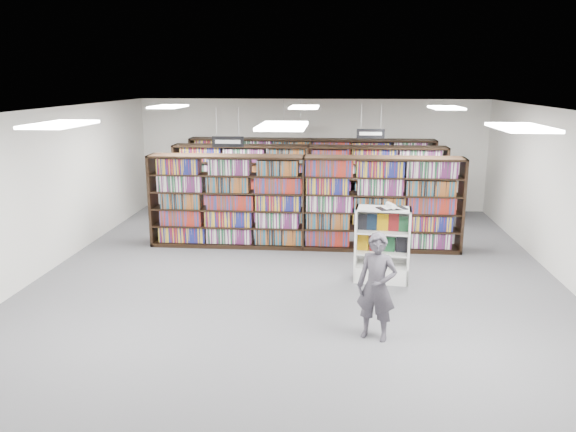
# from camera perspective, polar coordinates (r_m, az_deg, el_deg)

# --- Properties ---
(floor) EXTENTS (12.00, 12.00, 0.00)m
(floor) POSITION_cam_1_polar(r_m,az_deg,el_deg) (10.98, 0.97, -6.23)
(floor) COLOR #56565B
(floor) RESTS_ON ground
(ceiling) EXTENTS (10.00, 12.00, 0.10)m
(ceiling) POSITION_cam_1_polar(r_m,az_deg,el_deg) (10.33, 1.05, 10.69)
(ceiling) COLOR white
(ceiling) RESTS_ON wall_back
(wall_back) EXTENTS (10.00, 0.10, 3.20)m
(wall_back) POSITION_cam_1_polar(r_m,az_deg,el_deg) (16.45, 2.42, 6.22)
(wall_back) COLOR white
(wall_back) RESTS_ON ground
(wall_front) EXTENTS (10.00, 0.10, 3.20)m
(wall_front) POSITION_cam_1_polar(r_m,az_deg,el_deg) (4.85, -3.86, -12.60)
(wall_front) COLOR white
(wall_front) RESTS_ON ground
(wall_left) EXTENTS (0.10, 12.00, 3.20)m
(wall_left) POSITION_cam_1_polar(r_m,az_deg,el_deg) (11.96, -23.67, 2.22)
(wall_left) COLOR white
(wall_left) RESTS_ON ground
(wall_right) EXTENTS (0.10, 12.00, 3.20)m
(wall_right) POSITION_cam_1_polar(r_m,az_deg,el_deg) (11.37, 27.04, 1.32)
(wall_right) COLOR white
(wall_right) RESTS_ON ground
(bookshelf_row_near) EXTENTS (7.00, 0.60, 2.10)m
(bookshelf_row_near) POSITION_cam_1_polar(r_m,az_deg,el_deg) (12.61, 1.61, 1.37)
(bookshelf_row_near) COLOR black
(bookshelf_row_near) RESTS_ON floor
(bookshelf_row_mid) EXTENTS (7.00, 0.60, 2.10)m
(bookshelf_row_mid) POSITION_cam_1_polar(r_m,az_deg,el_deg) (14.57, 2.06, 3.05)
(bookshelf_row_mid) COLOR black
(bookshelf_row_mid) RESTS_ON floor
(bookshelf_row_far) EXTENTS (7.00, 0.60, 2.10)m
(bookshelf_row_far) POSITION_cam_1_polar(r_m,az_deg,el_deg) (16.24, 2.35, 4.16)
(bookshelf_row_far) COLOR black
(bookshelf_row_far) RESTS_ON floor
(aisle_sign_left) EXTENTS (0.65, 0.02, 0.80)m
(aisle_sign_left) POSITION_cam_1_polar(r_m,az_deg,el_deg) (11.57, -6.13, 7.62)
(aisle_sign_left) COLOR #B2B2B7
(aisle_sign_left) RESTS_ON ceiling
(aisle_sign_right) EXTENTS (0.65, 0.02, 0.80)m
(aisle_sign_right) POSITION_cam_1_polar(r_m,az_deg,el_deg) (13.38, 8.40, 8.37)
(aisle_sign_right) COLOR #B2B2B7
(aisle_sign_right) RESTS_ON ceiling
(aisle_sign_center) EXTENTS (0.65, 0.02, 0.80)m
(aisle_sign_center) POSITION_cam_1_polar(r_m,az_deg,el_deg) (15.39, 0.41, 9.20)
(aisle_sign_center) COLOR #B2B2B7
(aisle_sign_center) RESTS_ON ceiling
(troffer_front_left) EXTENTS (0.60, 1.20, 0.04)m
(troffer_front_left) POSITION_cam_1_polar(r_m,az_deg,el_deg) (8.20, -22.16, 8.61)
(troffer_front_left) COLOR white
(troffer_front_left) RESTS_ON ceiling
(troffer_front_center) EXTENTS (0.60, 1.20, 0.04)m
(troffer_front_center) POSITION_cam_1_polar(r_m,az_deg,el_deg) (7.35, -0.53, 9.13)
(troffer_front_center) COLOR white
(troffer_front_center) RESTS_ON ceiling
(troffer_front_right) EXTENTS (0.60, 1.20, 0.04)m
(troffer_front_right) POSITION_cam_1_polar(r_m,az_deg,el_deg) (7.68, 22.62, 8.29)
(troffer_front_right) COLOR white
(troffer_front_right) RESTS_ON ceiling
(troffer_back_left) EXTENTS (0.60, 1.20, 0.04)m
(troffer_back_left) POSITION_cam_1_polar(r_m,az_deg,el_deg) (12.85, -12.05, 10.82)
(troffer_back_left) COLOR white
(troffer_back_left) RESTS_ON ceiling
(troffer_back_center) EXTENTS (0.60, 1.20, 0.04)m
(troffer_back_center) POSITION_cam_1_polar(r_m,az_deg,el_deg) (12.33, 1.68, 11.00)
(troffer_back_center) COLOR white
(troffer_back_center) RESTS_ON ceiling
(troffer_back_right) EXTENTS (0.60, 1.20, 0.04)m
(troffer_back_right) POSITION_cam_1_polar(r_m,az_deg,el_deg) (12.53, 15.75, 10.54)
(troffer_back_right) COLOR white
(troffer_back_right) RESTS_ON ceiling
(endcap_display) EXTENTS (1.07, 0.61, 1.43)m
(endcap_display) POSITION_cam_1_polar(r_m,az_deg,el_deg) (10.83, 9.49, -4.02)
(endcap_display) COLOR white
(endcap_display) RESTS_ON floor
(open_book) EXTENTS (0.60, 0.46, 0.12)m
(open_book) POSITION_cam_1_polar(r_m,az_deg,el_deg) (10.51, 10.46, 0.92)
(open_book) COLOR black
(open_book) RESTS_ON endcap_display
(shopper) EXTENTS (0.68, 0.56, 1.61)m
(shopper) POSITION_cam_1_polar(r_m,az_deg,el_deg) (8.33, 9.00, -7.12)
(shopper) COLOR #433F48
(shopper) RESTS_ON floor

